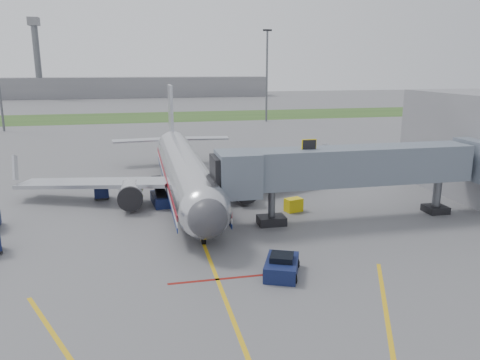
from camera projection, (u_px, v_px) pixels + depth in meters
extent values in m
plane|color=#565659|center=(208.00, 254.00, 32.06)|extent=(400.00, 400.00, 0.00)
cube|color=#2D4C1E|center=(154.00, 117.00, 117.42)|extent=(300.00, 25.00, 0.01)
cube|color=gold|center=(212.00, 266.00, 30.16)|extent=(0.25, 50.00, 0.01)
cube|color=maroon|center=(217.00, 279.00, 28.26)|extent=(6.00, 0.25, 0.01)
cylinder|color=silver|center=(184.00, 170.00, 45.64)|extent=(3.80, 28.00, 3.80)
sphere|color=silver|center=(205.00, 212.00, 32.36)|extent=(3.80, 3.80, 3.80)
sphere|color=#38383D|center=(208.00, 218.00, 31.13)|extent=(2.74, 2.74, 2.74)
cube|color=black|center=(205.00, 206.00, 31.85)|extent=(2.20, 1.20, 0.55)
cone|color=silver|center=(172.00, 143.00, 61.29)|extent=(3.80, 5.00, 3.80)
cube|color=#B7BAC1|center=(171.00, 113.00, 59.87)|extent=(0.35, 4.20, 7.00)
cube|color=#B7BAC1|center=(94.00, 183.00, 44.08)|extent=(15.10, 8.59, 1.13)
cube|color=#B7BAC1|center=(268.00, 174.00, 47.63)|extent=(15.10, 8.59, 1.13)
cylinder|color=silver|center=(130.00, 194.00, 42.03)|extent=(2.10, 3.60, 2.10)
cylinder|color=silver|center=(243.00, 188.00, 44.20)|extent=(2.10, 3.60, 2.10)
cube|color=maroon|center=(204.00, 172.00, 46.13)|extent=(0.05, 28.00, 0.45)
cube|color=navy|center=(204.00, 181.00, 46.34)|extent=(0.05, 28.00, 0.35)
cylinder|color=black|center=(203.00, 240.00, 33.88)|extent=(0.28, 0.70, 0.70)
cylinder|color=black|center=(158.00, 192.00, 46.11)|extent=(0.50, 1.00, 1.00)
cylinder|color=black|center=(210.00, 189.00, 47.19)|extent=(0.50, 1.00, 1.00)
cube|color=slate|center=(354.00, 165.00, 38.41)|extent=(20.00, 3.00, 3.00)
cube|color=slate|center=(238.00, 173.00, 36.42)|extent=(3.20, 3.60, 3.40)
cube|color=black|center=(223.00, 174.00, 36.17)|extent=(1.60, 3.00, 2.80)
cube|color=yellow|center=(309.00, 145.00, 37.15)|extent=(1.20, 0.15, 1.00)
cylinder|color=#595B60|center=(272.00, 206.00, 37.68)|extent=(0.56, 0.56, 3.10)
cube|color=black|center=(271.00, 220.00, 37.97)|extent=(2.20, 1.60, 0.70)
cylinder|color=#595B60|center=(437.00, 195.00, 40.81)|extent=(0.70, 0.70, 3.10)
cube|color=black|center=(435.00, 209.00, 41.11)|extent=(1.80, 1.80, 0.60)
cylinder|color=#595B60|center=(267.00, 77.00, 106.03)|extent=(0.44, 0.44, 20.00)
cube|color=black|center=(267.00, 30.00, 103.60)|extent=(2.00, 0.40, 0.40)
cube|color=slate|center=(121.00, 87.00, 190.27)|extent=(120.00, 14.00, 8.00)
cylinder|color=#595B60|center=(38.00, 62.00, 176.89)|extent=(2.40, 2.40, 28.00)
cube|color=slate|center=(34.00, 21.00, 173.43)|extent=(4.00, 4.00, 3.00)
cube|color=#0D1739|center=(282.00, 267.00, 28.83)|extent=(3.00, 3.65, 0.96)
cube|color=black|center=(282.00, 258.00, 28.68)|extent=(1.83, 1.83, 0.44)
cylinder|color=black|center=(267.00, 276.00, 27.91)|extent=(0.45, 0.72, 0.70)
cylinder|color=black|center=(293.00, 278.00, 27.63)|extent=(0.45, 0.72, 0.70)
cylinder|color=black|center=(271.00, 261.00, 30.08)|extent=(0.45, 0.72, 0.70)
cylinder|color=black|center=(296.00, 263.00, 29.81)|extent=(0.45, 0.72, 0.70)
cube|color=#0D1739|center=(101.00, 191.00, 45.23)|extent=(1.40, 1.40, 1.32)
cube|color=black|center=(102.00, 197.00, 45.39)|extent=(1.44, 1.44, 0.10)
cylinder|color=black|center=(96.00, 199.00, 44.78)|extent=(0.20, 0.25, 0.24)
cylinder|color=black|center=(107.00, 198.00, 45.05)|extent=(0.20, 0.25, 0.24)
cylinder|color=black|center=(97.00, 196.00, 45.74)|extent=(0.20, 0.25, 0.24)
cylinder|color=black|center=(107.00, 196.00, 46.01)|extent=(0.20, 0.25, 0.24)
cube|color=#0D1739|center=(161.00, 199.00, 43.55)|extent=(1.81, 3.82, 0.92)
cube|color=black|center=(159.00, 188.00, 43.79)|extent=(1.35, 4.20, 1.45)
cylinder|color=black|center=(157.00, 205.00, 42.21)|extent=(0.28, 0.59, 0.57)
cylinder|color=black|center=(169.00, 204.00, 42.52)|extent=(0.28, 0.59, 0.57)
cylinder|color=black|center=(153.00, 198.00, 44.67)|extent=(0.28, 0.59, 0.57)
cylinder|color=black|center=(164.00, 197.00, 44.98)|extent=(0.28, 0.59, 0.57)
cube|color=yellow|center=(294.00, 205.00, 41.36)|extent=(1.67, 1.33, 1.18)
cylinder|color=black|center=(289.00, 210.00, 41.25)|extent=(0.27, 0.33, 0.29)
cylinder|color=black|center=(298.00, 209.00, 41.69)|extent=(0.27, 0.33, 0.29)
imported|color=#8ECE18|center=(140.00, 193.00, 43.89)|extent=(0.76, 0.60, 1.83)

